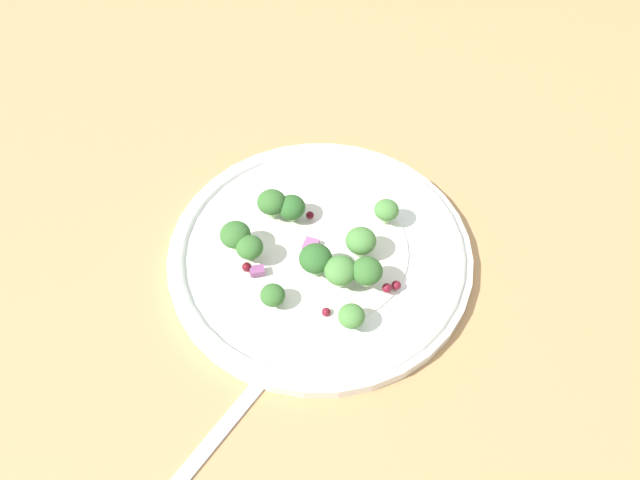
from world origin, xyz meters
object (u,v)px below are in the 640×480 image
plate (320,252)px  broccoli_floret_2 (272,203)px  fork (226,423)px  broccoli_floret_1 (235,235)px  broccoli_floret_0 (386,210)px

plate → broccoli_floret_2: bearing=-102.5°
broccoli_floret_2 → fork: bearing=19.7°
broccoli_floret_1 → broccoli_floret_2: 4.99cm
broccoli_floret_2 → fork: broccoli_floret_2 is taller
plate → fork: size_ratio=1.53×
plate → broccoli_floret_0: (-5.71, 4.11, 2.33)cm
broccoli_floret_2 → broccoli_floret_0: bearing=113.8°
broccoli_floret_0 → broccoli_floret_1: 14.36cm
plate → broccoli_floret_0: size_ratio=12.05×
broccoli_floret_1 → broccoli_floret_2: (-4.90, 0.96, 0.03)cm
broccoli_floret_2 → plate: bearing=77.5°
broccoli_floret_0 → broccoli_floret_2: size_ratio=0.85×
broccoli_floret_2 → fork: (19.28, 6.91, -3.23)cm
broccoli_floret_0 → broccoli_floret_1: bearing=-49.6°
broccoli_floret_1 → broccoli_floret_2: size_ratio=1.02×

